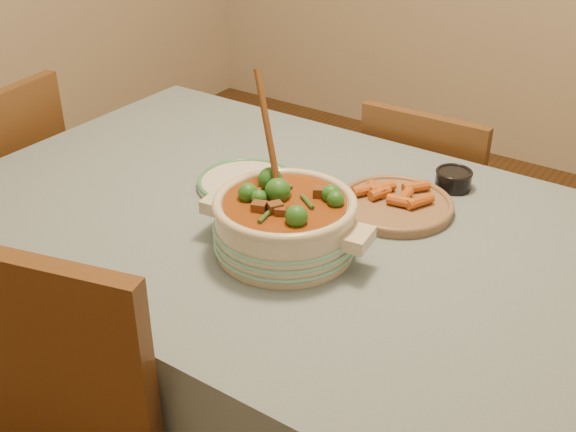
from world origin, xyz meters
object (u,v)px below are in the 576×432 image
object	(u,v)px
condiment_bowl	(454,178)
chair_far	(427,210)
stew_casserole	(285,219)
dining_table	(286,250)
fried_plate	(395,203)
white_plate	(247,182)

from	to	relation	value
condiment_bowl	chair_far	world-z (taller)	chair_far
stew_casserole	condiment_bowl	world-z (taller)	stew_casserole
dining_table	fried_plate	size ratio (longest dim) A/B	4.87
fried_plate	chair_far	bearing A→B (deg)	103.59
chair_far	dining_table	bearing A→B (deg)	82.50
stew_casserole	condiment_bowl	bearing A→B (deg)	68.94
dining_table	condiment_bowl	size ratio (longest dim) A/B	15.47
dining_table	stew_casserole	bearing A→B (deg)	-55.77
stew_casserole	condiment_bowl	size ratio (longest dim) A/B	3.65
stew_casserole	white_plate	distance (m)	0.33
stew_casserole	chair_far	distance (m)	0.89
fried_plate	stew_casserole	bearing A→B (deg)	-111.31
stew_casserole	condiment_bowl	distance (m)	0.52
chair_far	stew_casserole	bearing A→B (deg)	88.92
stew_casserole	fried_plate	size ratio (longest dim) A/B	1.15
stew_casserole	fried_plate	bearing A→B (deg)	68.69
stew_casserole	chair_far	world-z (taller)	stew_casserole
condiment_bowl	fried_plate	distance (m)	0.20
white_plate	chair_far	size ratio (longest dim) A/B	0.40
condiment_bowl	fried_plate	xyz separation A→B (m)	(-0.07, -0.19, -0.01)
white_plate	fried_plate	bearing A→B (deg)	15.97
condiment_bowl	dining_table	bearing A→B (deg)	-126.00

